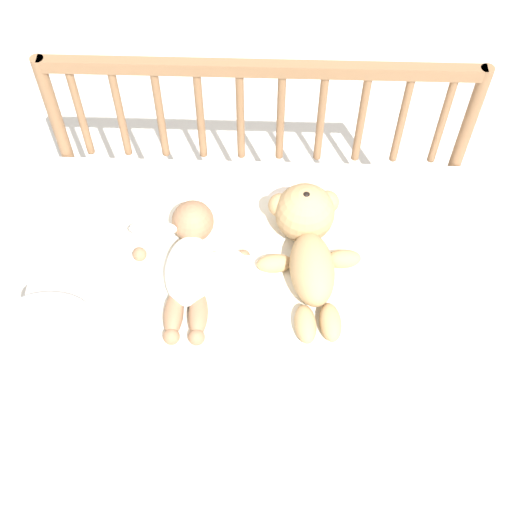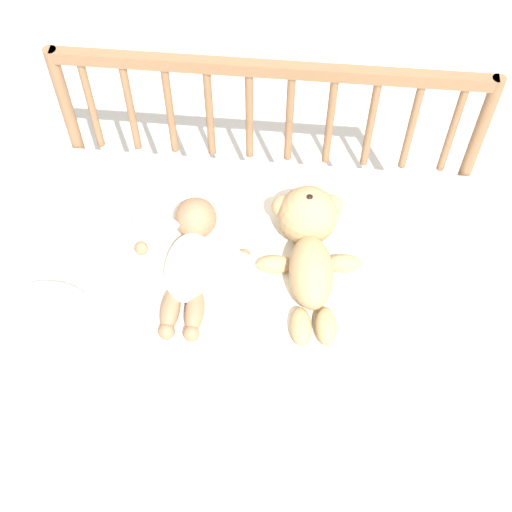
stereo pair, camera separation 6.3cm
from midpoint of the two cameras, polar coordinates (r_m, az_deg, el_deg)
name	(u,v)px [view 1 (the left image)]	position (r m, az deg, el deg)	size (l,w,h in m)	color
ground_plane	(256,343)	(2.25, -0.79, -7.00)	(12.00, 12.00, 0.00)	silver
crib_mattress	(256,307)	(2.05, -0.86, -4.14)	(1.17, 0.71, 0.46)	white
crib_rail	(260,129)	(2.01, -0.55, 10.13)	(1.17, 0.04, 0.80)	brown
blanket	(253,279)	(1.83, -1.22, -1.92)	(0.84, 0.54, 0.01)	silver
teddy_bear	(308,240)	(1.82, 3.22, 1.26)	(0.27, 0.43, 0.16)	tan
baby	(190,259)	(1.83, -6.28, -0.30)	(0.32, 0.40, 0.11)	white
small_pillow	(47,317)	(1.83, -17.29, -4.71)	(0.22, 0.14, 0.06)	silver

